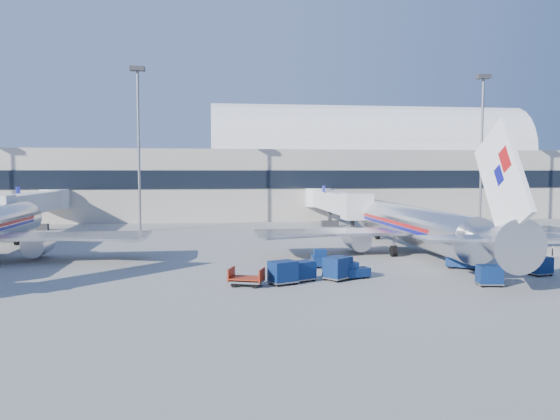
{
  "coord_description": "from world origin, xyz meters",
  "views": [
    {
      "loc": [
        -10.28,
        -47.32,
        8.24
      ],
      "look_at": [
        -3.45,
        6.0,
        4.48
      ],
      "focal_mm": 35.0,
      "sensor_mm": 36.0,
      "label": 1
    }
  ],
  "objects": [
    {
      "name": "cart_solo_near",
      "position": [
        9.66,
        -10.65,
        0.81
      ],
      "size": [
        1.89,
        1.54,
        1.51
      ],
      "rotation": [
        0.0,
        0.0,
        -0.14
      ],
      "color": "#0A1E4B",
      "rests_on": "ground"
    },
    {
      "name": "tug_right",
      "position": [
        10.94,
        -3.6,
        0.76
      ],
      "size": [
        2.8,
        2.62,
        1.67
      ],
      "rotation": [
        0.0,
        0.0,
        -0.68
      ],
      "color": "#0A1E4B",
      "rests_on": "ground"
    },
    {
      "name": "barrier_mid",
      "position": [
        21.3,
        2.0,
        0.45
      ],
      "size": [
        3.0,
        0.55,
        0.9
      ],
      "primitive_type": "cube",
      "color": "#9E9E96",
      "rests_on": "ground"
    },
    {
      "name": "cart_train_c",
      "position": [
        -5.05,
        -8.17,
        0.92
      ],
      "size": [
        2.38,
        2.14,
        1.72
      ],
      "rotation": [
        0.0,
        0.0,
        0.41
      ],
      "color": "#0A1E4B",
      "rests_on": "ground"
    },
    {
      "name": "tug_left",
      "position": [
        -0.92,
        -1.18,
        0.74
      ],
      "size": [
        1.45,
        2.57,
        1.61
      ],
      "rotation": [
        0.0,
        0.0,
        1.48
      ],
      "color": "#0A1E4B",
      "rests_on": "ground"
    },
    {
      "name": "terminal",
      "position": [
        -13.6,
        55.96,
        7.52
      ],
      "size": [
        170.0,
        28.15,
        21.0
      ],
      "color": "#B2AA9E",
      "rests_on": "ground"
    },
    {
      "name": "jetbridge_near",
      "position": [
        7.6,
        30.81,
        3.93
      ],
      "size": [
        4.4,
        27.5,
        6.25
      ],
      "color": "silver",
      "rests_on": "ground"
    },
    {
      "name": "barrier_near",
      "position": [
        18.0,
        2.0,
        0.45
      ],
      "size": [
        3.0,
        0.55,
        0.9
      ],
      "primitive_type": "cube",
      "color": "#9E9E96",
      "rests_on": "ground"
    },
    {
      "name": "cart_train_a",
      "position": [
        -0.7,
        -7.11,
        0.95
      ],
      "size": [
        2.54,
        2.47,
        1.78
      ],
      "rotation": [
        0.0,
        0.0,
        0.68
      ],
      "color": "#0A1E4B",
      "rests_on": "ground"
    },
    {
      "name": "cart_train_b",
      "position": [
        -3.37,
        -7.11,
        0.81
      ],
      "size": [
        2.09,
        1.89,
        1.51
      ],
      "rotation": [
        0.0,
        0.0,
        0.42
      ],
      "color": "#0A1E4B",
      "rests_on": "ground"
    },
    {
      "name": "airliner_main",
      "position": [
        10.0,
        4.51,
        2.93
      ],
      "size": [
        32.0,
        37.26,
        12.07
      ],
      "color": "silver",
      "rests_on": "ground"
    },
    {
      "name": "cart_open_red",
      "position": [
        -7.71,
        -8.45,
        0.46
      ],
      "size": [
        2.82,
        2.39,
        0.64
      ],
      "rotation": [
        0.0,
        0.0,
        -0.34
      ],
      "color": "slate",
      "rests_on": "ground"
    },
    {
      "name": "mast_west",
      "position": [
        -20.0,
        30.0,
        14.79
      ],
      "size": [
        2.0,
        1.2,
        22.6
      ],
      "color": "slate",
      "rests_on": "ground"
    },
    {
      "name": "tug_lead",
      "position": [
        0.82,
        -6.68,
        0.61
      ],
      "size": [
        2.25,
        1.6,
        1.33
      ],
      "rotation": [
        0.0,
        0.0,
        0.32
      ],
      "color": "#0A1E4B",
      "rests_on": "ground"
    },
    {
      "name": "mast_east",
      "position": [
        30.0,
        30.0,
        14.79
      ],
      "size": [
        2.0,
        1.2,
        22.6
      ],
      "color": "slate",
      "rests_on": "ground"
    },
    {
      "name": "ground",
      "position": [
        0.0,
        0.0,
        0.0
      ],
      "size": [
        260.0,
        260.0,
        0.0
      ],
      "primitive_type": "plane",
      "color": "gray",
      "rests_on": "ground"
    },
    {
      "name": "cart_solo_far",
      "position": [
        15.75,
        -7.31,
        0.79
      ],
      "size": [
        1.93,
        1.63,
        1.49
      ],
      "rotation": [
        0.0,
        0.0,
        0.23
      ],
      "color": "#0A1E4B",
      "rests_on": "ground"
    },
    {
      "name": "jetbridge_mid",
      "position": [
        -34.4,
        30.81,
        3.93
      ],
      "size": [
        4.4,
        27.5,
        6.25
      ],
      "color": "silver",
      "rests_on": "ground"
    }
  ]
}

